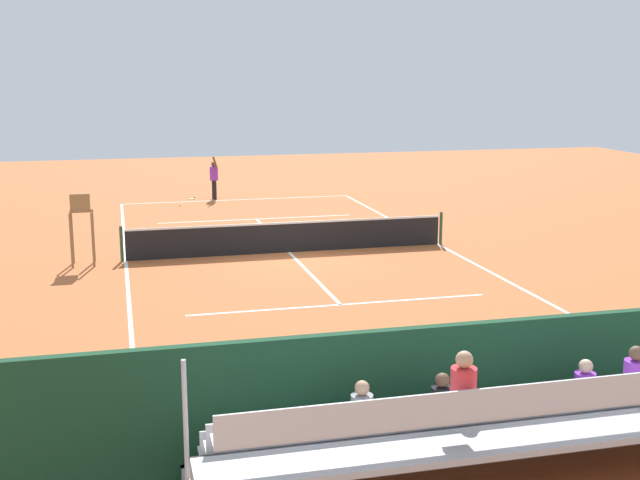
# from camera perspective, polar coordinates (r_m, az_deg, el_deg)

# --- Properties ---
(ground_plane) EXTENTS (60.00, 60.00, 0.00)m
(ground_plane) POSITION_cam_1_polar(r_m,az_deg,el_deg) (25.53, -2.19, -0.87)
(ground_plane) COLOR #BC6033
(court_line_markings) EXTENTS (10.10, 22.20, 0.01)m
(court_line_markings) POSITION_cam_1_polar(r_m,az_deg,el_deg) (25.56, -2.21, -0.84)
(court_line_markings) COLOR white
(court_line_markings) RESTS_ON ground
(tennis_net) EXTENTS (10.30, 0.10, 1.07)m
(tennis_net) POSITION_cam_1_polar(r_m,az_deg,el_deg) (25.43, -2.20, 0.24)
(tennis_net) COLOR black
(tennis_net) RESTS_ON ground
(backdrop_wall) EXTENTS (18.00, 0.16, 2.00)m
(backdrop_wall) POSITION_cam_1_polar(r_m,az_deg,el_deg) (12.45, 11.48, -10.03)
(backdrop_wall) COLOR #194228
(backdrop_wall) RESTS_ON ground
(bleacher_stand) EXTENTS (9.06, 2.40, 2.48)m
(bleacher_stand) POSITION_cam_1_polar(r_m,az_deg,el_deg) (11.39, 14.63, -12.61)
(bleacher_stand) COLOR #B2B2B7
(bleacher_stand) RESTS_ON ground
(umpire_chair) EXTENTS (0.67, 0.67, 2.14)m
(umpire_chair) POSITION_cam_1_polar(r_m,az_deg,el_deg) (24.53, -16.41, 1.27)
(umpire_chair) COLOR olive
(umpire_chair) RESTS_ON ground
(courtside_bench) EXTENTS (1.80, 0.40, 0.93)m
(courtside_bench) POSITION_cam_1_polar(r_m,az_deg,el_deg) (14.33, 18.98, -9.39)
(courtside_bench) COLOR #9E754C
(courtside_bench) RESTS_ON ground
(equipment_bag) EXTENTS (0.90, 0.36, 0.36)m
(equipment_bag) POSITION_cam_1_polar(r_m,az_deg,el_deg) (13.64, 13.72, -11.88)
(equipment_bag) COLOR #B22D2D
(equipment_bag) RESTS_ON ground
(tennis_player) EXTENTS (0.42, 0.55, 1.93)m
(tennis_player) POSITION_cam_1_polar(r_m,az_deg,el_deg) (36.36, -7.46, 4.45)
(tennis_player) COLOR black
(tennis_player) RESTS_ON ground
(tennis_racket) EXTENTS (0.41, 0.58, 0.03)m
(tennis_racket) POSITION_cam_1_polar(r_m,az_deg,el_deg) (36.64, -8.97, 2.88)
(tennis_racket) COLOR black
(tennis_racket) RESTS_ON ground
(tennis_ball_near) EXTENTS (0.07, 0.07, 0.07)m
(tennis_ball_near) POSITION_cam_1_polar(r_m,az_deg,el_deg) (34.71, -9.82, 2.39)
(tennis_ball_near) COLOR #CCDB33
(tennis_ball_near) RESTS_ON ground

